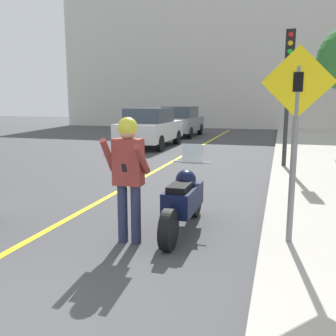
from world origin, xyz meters
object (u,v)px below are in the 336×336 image
object	(u,v)px
traffic_light	(289,73)
parked_car_grey	(181,121)
motorcycle	(184,200)
crossing_sign	(295,127)
person_biker	(128,167)
parked_car_white	(150,127)

from	to	relation	value
traffic_light	parked_car_grey	world-z (taller)	traffic_light
motorcycle	parked_car_grey	bearing A→B (deg)	104.98
motorcycle	parked_car_grey	world-z (taller)	parked_car_grey
crossing_sign	parked_car_grey	size ratio (longest dim) A/B	0.61
motorcycle	person_biker	bearing A→B (deg)	-131.29
parked_car_white	traffic_light	bearing A→B (deg)	-36.18
parked_car_white	motorcycle	bearing A→B (deg)	-67.90
traffic_light	crossing_sign	bearing A→B (deg)	-89.58
traffic_light	parked_car_white	world-z (taller)	traffic_light
person_biker	traffic_light	distance (m)	7.14
motorcycle	traffic_light	size ratio (longest dim) A/B	0.56
motorcycle	parked_car_white	size ratio (longest dim) A/B	0.51
motorcycle	traffic_light	xyz separation A→B (m)	(1.50, 5.92, 2.26)
parked_car_white	parked_car_grey	xyz separation A→B (m)	(-0.02, 5.23, 0.00)
person_biker	crossing_sign	world-z (taller)	crossing_sign
person_biker	traffic_light	size ratio (longest dim) A/B	0.46
motorcycle	person_biker	size ratio (longest dim) A/B	1.21
crossing_sign	traffic_light	distance (m)	6.32
parked_car_white	person_biker	bearing A→B (deg)	-72.12
traffic_light	motorcycle	bearing A→B (deg)	-104.23
person_biker	parked_car_white	bearing A→B (deg)	107.88
person_biker	parked_car_grey	xyz separation A→B (m)	(-3.46, 15.90, -0.23)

